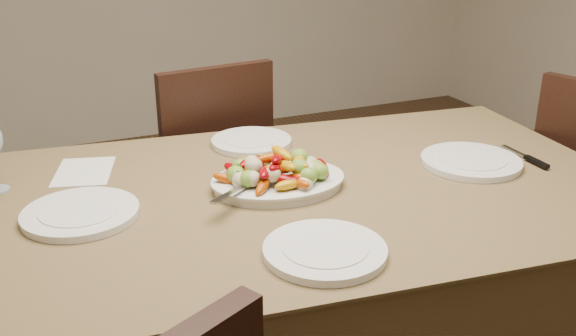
% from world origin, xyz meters
% --- Properties ---
extents(dining_table, '(1.95, 1.24, 0.76)m').
position_xyz_m(dining_table, '(-0.17, 0.22, 0.38)').
color(dining_table, brown).
rests_on(dining_table, ground).
extents(chair_far, '(0.47, 0.47, 0.95)m').
position_xyz_m(chair_far, '(-0.18, 1.04, 0.47)').
color(chair_far, black).
rests_on(chair_far, ground).
extents(serving_platter, '(0.37, 0.29, 0.02)m').
position_xyz_m(serving_platter, '(-0.19, 0.25, 0.77)').
color(serving_platter, white).
rests_on(serving_platter, dining_table).
extents(roasted_vegetables, '(0.30, 0.22, 0.09)m').
position_xyz_m(roasted_vegetables, '(-0.19, 0.25, 0.83)').
color(roasted_vegetables, '#790306').
rests_on(roasted_vegetables, serving_platter).
extents(serving_spoon, '(0.23, 0.25, 0.03)m').
position_xyz_m(serving_spoon, '(-0.26, 0.22, 0.81)').
color(serving_spoon, '#9EA0A8').
rests_on(serving_spoon, serving_platter).
extents(plate_left, '(0.28, 0.28, 0.02)m').
position_xyz_m(plate_left, '(-0.69, 0.28, 0.77)').
color(plate_left, white).
rests_on(plate_left, dining_table).
extents(plate_right, '(0.28, 0.28, 0.02)m').
position_xyz_m(plate_right, '(0.39, 0.18, 0.77)').
color(plate_right, white).
rests_on(plate_right, dining_table).
extents(plate_far, '(0.25, 0.25, 0.02)m').
position_xyz_m(plate_far, '(-0.13, 0.59, 0.77)').
color(plate_far, white).
rests_on(plate_far, dining_table).
extents(plate_near, '(0.27, 0.27, 0.02)m').
position_xyz_m(plate_near, '(-0.23, -0.12, 0.77)').
color(plate_near, white).
rests_on(plate_near, dining_table).
extents(menu_card, '(0.20, 0.24, 0.00)m').
position_xyz_m(menu_card, '(-0.64, 0.57, 0.76)').
color(menu_card, silver).
rests_on(menu_card, dining_table).
extents(table_knife, '(0.02, 0.20, 0.01)m').
position_xyz_m(table_knife, '(0.56, 0.14, 0.76)').
color(table_knife, '#9EA0A8').
rests_on(table_knife, dining_table).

